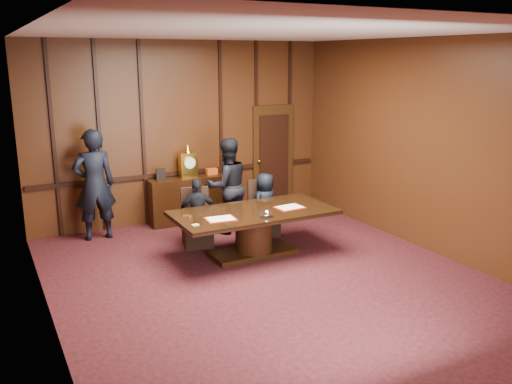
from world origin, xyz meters
The scene contains 13 objects.
room centered at (0.07, 0.14, 1.72)m, with size 7.00×7.04×3.50m.
sideboard centered at (0.00, 3.26, 0.49)m, with size 1.60×0.45×1.54m.
conference_table centered at (0.26, 0.99, 0.51)m, with size 2.62×1.32×0.76m.
folder_left centered at (-0.41, 0.79, 0.77)m, with size 0.49×0.37×0.02m.
folder_right centered at (0.87, 0.87, 0.77)m, with size 0.48×0.36×0.02m.
inkstand centered at (0.26, 0.54, 0.81)m, with size 0.20×0.14×0.12m.
notepad centered at (-0.86, 0.69, 0.77)m, with size 0.10×0.07×0.01m, color #D4D267.
chair_left centered at (-0.38, 1.87, 0.29)m, with size 0.57×0.57×0.99m.
chair_right centered at (0.92, 1.87, 0.29)m, with size 0.55×0.55×0.99m.
signatory_left centered at (-0.39, 1.79, 0.60)m, with size 0.70×0.29×1.19m, color black.
signatory_right centered at (0.91, 1.79, 0.58)m, with size 0.57×0.37×1.16m, color black.
witness_left centered at (-1.84, 3.03, 0.99)m, with size 0.72×0.48×1.98m, color black.
witness_right centered at (0.40, 2.31, 0.88)m, with size 0.86×0.67×1.76m, color black.
Camera 1 is at (-3.59, -6.50, 3.18)m, focal length 38.00 mm.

